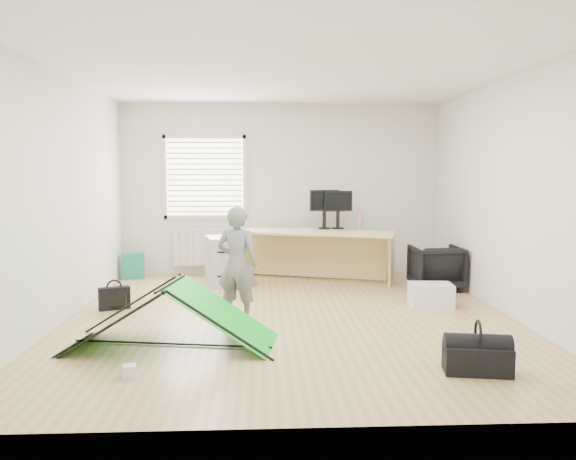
{
  "coord_description": "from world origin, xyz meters",
  "views": [
    {
      "loc": [
        -0.31,
        -6.19,
        1.64
      ],
      "look_at": [
        0.0,
        0.4,
        0.95
      ],
      "focal_mm": 35.0,
      "sensor_mm": 36.0,
      "label": 1
    }
  ],
  "objects_px": {
    "thermos": "(360,220)",
    "storage_crate": "(431,295)",
    "filing_cabinet": "(223,261)",
    "duffel_bag": "(477,359)",
    "monitor_right": "(338,215)",
    "person": "(237,264)",
    "office_chair": "(436,267)",
    "monitor_left": "(324,215)",
    "laptop_bag": "(114,298)",
    "desk": "(317,257)",
    "kite": "(171,315)"
  },
  "relations": [
    {
      "from": "duffel_bag",
      "to": "desk",
      "type": "bearing_deg",
      "value": 113.94
    },
    {
      "from": "thermos",
      "to": "duffel_bag",
      "type": "bearing_deg",
      "value": -86.48
    },
    {
      "from": "thermos",
      "to": "office_chair",
      "type": "bearing_deg",
      "value": -41.86
    },
    {
      "from": "desk",
      "to": "laptop_bag",
      "type": "relative_size",
      "value": 6.26
    },
    {
      "from": "filing_cabinet",
      "to": "person",
      "type": "xyz_separation_m",
      "value": [
        0.29,
        -2.01,
        0.28
      ]
    },
    {
      "from": "office_chair",
      "to": "kite",
      "type": "height_order",
      "value": "office_chair"
    },
    {
      "from": "office_chair",
      "to": "duffel_bag",
      "type": "bearing_deg",
      "value": 77.67
    },
    {
      "from": "monitor_right",
      "to": "person",
      "type": "bearing_deg",
      "value": -133.86
    },
    {
      "from": "desk",
      "to": "office_chair",
      "type": "relative_size",
      "value": 3.33
    },
    {
      "from": "laptop_bag",
      "to": "office_chair",
      "type": "bearing_deg",
      "value": -10.67
    },
    {
      "from": "storage_crate",
      "to": "office_chair",
      "type": "bearing_deg",
      "value": 69.45
    },
    {
      "from": "desk",
      "to": "filing_cabinet",
      "type": "height_order",
      "value": "desk"
    },
    {
      "from": "person",
      "to": "duffel_bag",
      "type": "distance_m",
      "value": 2.7
    },
    {
      "from": "desk",
      "to": "storage_crate",
      "type": "bearing_deg",
      "value": -32.87
    },
    {
      "from": "thermos",
      "to": "monitor_left",
      "type": "bearing_deg",
      "value": -178.85
    },
    {
      "from": "office_chair",
      "to": "person",
      "type": "height_order",
      "value": "person"
    },
    {
      "from": "desk",
      "to": "person",
      "type": "bearing_deg",
      "value": -99.78
    },
    {
      "from": "person",
      "to": "storage_crate",
      "type": "bearing_deg",
      "value": -149.67
    },
    {
      "from": "person",
      "to": "storage_crate",
      "type": "distance_m",
      "value": 2.44
    },
    {
      "from": "monitor_right",
      "to": "thermos",
      "type": "distance_m",
      "value": 0.35
    },
    {
      "from": "monitor_left",
      "to": "thermos",
      "type": "relative_size",
      "value": 1.66
    },
    {
      "from": "desk",
      "to": "thermos",
      "type": "bearing_deg",
      "value": 42.75
    },
    {
      "from": "office_chair",
      "to": "laptop_bag",
      "type": "bearing_deg",
      "value": 12.42
    },
    {
      "from": "monitor_left",
      "to": "duffel_bag",
      "type": "bearing_deg",
      "value": -90.93
    },
    {
      "from": "office_chair",
      "to": "duffel_bag",
      "type": "relative_size",
      "value": 1.28
    },
    {
      "from": "thermos",
      "to": "storage_crate",
      "type": "bearing_deg",
      "value": -73.31
    },
    {
      "from": "storage_crate",
      "to": "duffel_bag",
      "type": "xyz_separation_m",
      "value": [
        -0.3,
        -2.25,
        -0.03
      ]
    },
    {
      "from": "storage_crate",
      "to": "laptop_bag",
      "type": "height_order",
      "value": "storage_crate"
    },
    {
      "from": "thermos",
      "to": "storage_crate",
      "type": "relative_size",
      "value": 0.54
    },
    {
      "from": "storage_crate",
      "to": "laptop_bag",
      "type": "relative_size",
      "value": 1.41
    },
    {
      "from": "monitor_right",
      "to": "kite",
      "type": "bearing_deg",
      "value": -134.77
    },
    {
      "from": "kite",
      "to": "storage_crate",
      "type": "height_order",
      "value": "kite"
    },
    {
      "from": "monitor_left",
      "to": "kite",
      "type": "xyz_separation_m",
      "value": [
        -1.81,
        -3.23,
        -0.69
      ]
    },
    {
      "from": "filing_cabinet",
      "to": "duffel_bag",
      "type": "height_order",
      "value": "filing_cabinet"
    },
    {
      "from": "duffel_bag",
      "to": "filing_cabinet",
      "type": "bearing_deg",
      "value": 131.85
    },
    {
      "from": "monitor_right",
      "to": "storage_crate",
      "type": "height_order",
      "value": "monitor_right"
    },
    {
      "from": "office_chair",
      "to": "storage_crate",
      "type": "height_order",
      "value": "office_chair"
    },
    {
      "from": "monitor_left",
      "to": "duffel_bag",
      "type": "relative_size",
      "value": 0.86
    },
    {
      "from": "monitor_left",
      "to": "kite",
      "type": "relative_size",
      "value": 0.24
    },
    {
      "from": "filing_cabinet",
      "to": "monitor_right",
      "type": "distance_m",
      "value": 1.87
    },
    {
      "from": "kite",
      "to": "storage_crate",
      "type": "distance_m",
      "value": 3.23
    },
    {
      "from": "filing_cabinet",
      "to": "office_chair",
      "type": "xyz_separation_m",
      "value": [
        2.99,
        -0.46,
        -0.04
      ]
    },
    {
      "from": "monitor_left",
      "to": "thermos",
      "type": "height_order",
      "value": "monitor_left"
    },
    {
      "from": "desk",
      "to": "monitor_left",
      "type": "bearing_deg",
      "value": 83.81
    },
    {
      "from": "person",
      "to": "laptop_bag",
      "type": "height_order",
      "value": "person"
    },
    {
      "from": "laptop_bag",
      "to": "duffel_bag",
      "type": "xyz_separation_m",
      "value": [
        3.51,
        -2.29,
        -0.02
      ]
    },
    {
      "from": "laptop_bag",
      "to": "desk",
      "type": "bearing_deg",
      "value": 6.25
    },
    {
      "from": "storage_crate",
      "to": "thermos",
      "type": "bearing_deg",
      "value": 106.69
    },
    {
      "from": "duffel_bag",
      "to": "laptop_bag",
      "type": "bearing_deg",
      "value": 156.81
    },
    {
      "from": "thermos",
      "to": "person",
      "type": "height_order",
      "value": "person"
    }
  ]
}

